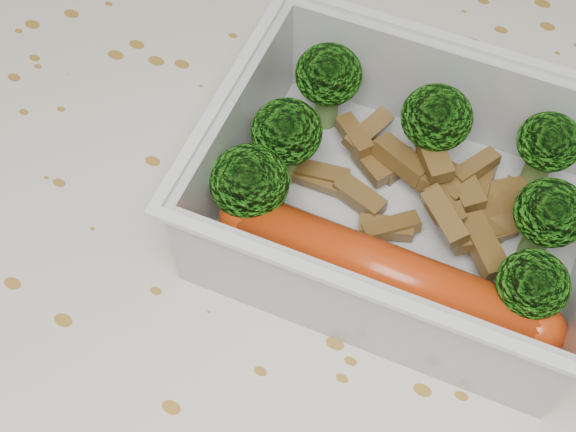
% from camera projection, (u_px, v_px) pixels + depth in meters
% --- Properties ---
extents(dining_table, '(1.40, 0.90, 0.75)m').
position_uv_depth(dining_table, '(286.00, 323.00, 0.47)').
color(dining_table, brown).
rests_on(dining_table, ground).
extents(tablecloth, '(1.46, 0.96, 0.19)m').
position_uv_depth(tablecloth, '(285.00, 284.00, 0.42)').
color(tablecloth, beige).
rests_on(tablecloth, dining_table).
extents(lunch_container, '(0.20, 0.16, 0.06)m').
position_uv_depth(lunch_container, '(404.00, 205.00, 0.38)').
color(lunch_container, silver).
rests_on(lunch_container, tablecloth).
extents(broccoli_florets, '(0.16, 0.12, 0.05)m').
position_uv_depth(broccoli_florets, '(400.00, 161.00, 0.37)').
color(broccoli_florets, '#608C3F').
rests_on(broccoli_florets, lunch_container).
extents(meat_pile, '(0.12, 0.07, 0.03)m').
position_uv_depth(meat_pile, '(431.00, 190.00, 0.39)').
color(meat_pile, brown).
rests_on(meat_pile, lunch_container).
extents(sausage, '(0.16, 0.03, 0.03)m').
position_uv_depth(sausage, '(385.00, 273.00, 0.35)').
color(sausage, '#AB310C').
rests_on(sausage, lunch_container).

